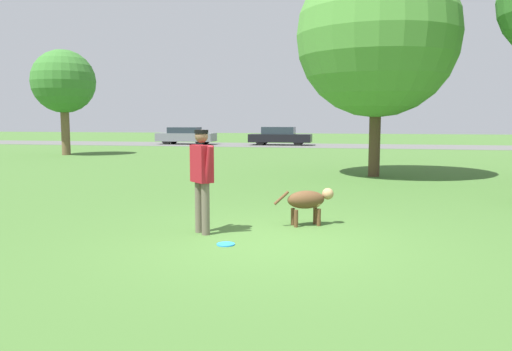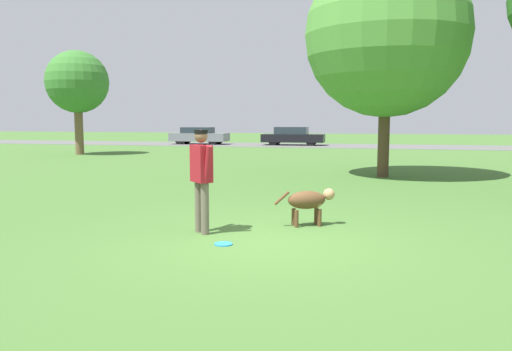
% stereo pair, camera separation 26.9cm
% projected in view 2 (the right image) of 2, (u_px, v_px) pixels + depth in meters
% --- Properties ---
extents(ground_plane, '(120.00, 120.00, 0.00)m').
position_uv_depth(ground_plane, '(267.00, 242.00, 7.42)').
color(ground_plane, '#426B2D').
extents(far_road_strip, '(120.00, 6.00, 0.01)m').
position_uv_depth(far_road_strip, '(358.00, 146.00, 34.50)').
color(far_road_strip, '#5B5B59').
rests_on(far_road_strip, ground_plane).
extents(person, '(0.54, 0.52, 1.66)m').
position_uv_depth(person, '(201.00, 173.00, 7.90)').
color(person, '#665B4C').
rests_on(person, ground_plane).
extents(dog, '(1.02, 0.61, 0.64)m').
position_uv_depth(dog, '(309.00, 201.00, 8.52)').
color(dog, brown).
rests_on(dog, ground_plane).
extents(frisbee, '(0.26, 0.26, 0.02)m').
position_uv_depth(frisbee, '(223.00, 244.00, 7.26)').
color(frisbee, '#268CE5').
rests_on(frisbee, ground_plane).
extents(tree_mid_center, '(5.06, 5.06, 6.94)m').
position_uv_depth(tree_mid_center, '(387.00, 36.00, 15.42)').
color(tree_mid_center, '#4C3826').
rests_on(tree_mid_center, ground_plane).
extents(tree_far_left, '(3.21, 3.21, 5.37)m').
position_uv_depth(tree_far_left, '(77.00, 83.00, 25.75)').
color(tree_far_left, brown).
rests_on(tree_far_left, ground_plane).
extents(parked_car_grey, '(4.29, 1.75, 1.27)m').
position_uv_depth(parked_car_grey, '(199.00, 136.00, 37.18)').
color(parked_car_grey, slate).
rests_on(parked_car_grey, ground_plane).
extents(parked_car_black, '(4.48, 1.83, 1.31)m').
position_uv_depth(parked_car_black, '(293.00, 136.00, 35.71)').
color(parked_car_black, black).
rests_on(parked_car_black, ground_plane).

